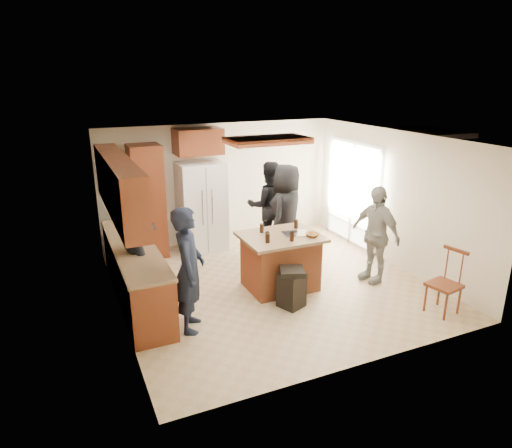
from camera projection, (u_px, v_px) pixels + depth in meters
name	position (u px, v px, depth m)	size (l,w,h in m)	color
room_shell	(409.00, 190.00, 10.68)	(8.00, 5.20, 5.00)	tan
person_front_left	(189.00, 270.00, 6.23)	(0.65, 0.48, 1.79)	#171D2F
person_behind_left	(269.00, 206.00, 9.23)	(0.88, 0.54, 1.81)	black
person_behind_right	(286.00, 214.00, 8.56)	(0.92, 0.60, 1.89)	black
person_side_right	(375.00, 234.00, 7.77)	(0.99, 0.51, 1.69)	gray
person_counter	(141.00, 262.00, 6.91)	(0.95, 0.44, 1.47)	black
left_cabinetry	(130.00, 244.00, 7.02)	(0.64, 3.00, 2.30)	maroon
back_wall_units	(161.00, 186.00, 8.80)	(1.80, 0.60, 2.45)	maroon
refrigerator	(202.00, 207.00, 9.18)	(0.90, 0.76, 1.80)	white
kitchen_island	(280.00, 261.00, 7.60)	(1.28, 1.03, 0.93)	#AB512C
island_items	(293.00, 233.00, 7.42)	(0.96, 0.68, 0.15)	silver
trash_bin	(292.00, 287.00, 7.01)	(0.47, 0.47, 0.63)	black
spindle_chair	(445.00, 285.00, 6.80)	(0.49, 0.49, 0.99)	maroon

